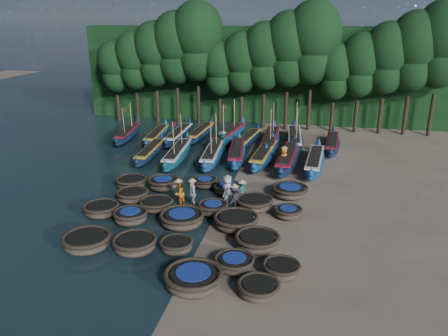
% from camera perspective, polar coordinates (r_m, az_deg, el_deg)
% --- Properties ---
extents(ground, '(120.00, 120.00, 0.00)m').
position_cam_1_polar(ground, '(27.12, -0.29, -4.62)').
color(ground, gray).
rests_on(ground, ground).
extents(foliage_wall, '(40.00, 3.00, 10.00)m').
position_cam_1_polar(foliage_wall, '(48.42, 5.67, 12.03)').
color(foliage_wall, black).
rests_on(foliage_wall, ground).
extents(coracle_3, '(2.55, 2.55, 0.84)m').
position_cam_1_polar(coracle_3, '(19.01, -4.01, -14.24)').
color(coracle_3, brown).
rests_on(coracle_3, ground).
extents(coracle_4, '(1.80, 1.80, 0.67)m').
position_cam_1_polar(coracle_4, '(18.61, 4.53, -15.42)').
color(coracle_4, brown).
rests_on(coracle_4, ground).
extents(coracle_5, '(2.94, 2.94, 0.82)m').
position_cam_1_polar(coracle_5, '(22.81, -17.49, -9.12)').
color(coracle_5, brown).
rests_on(coracle_5, ground).
extents(coracle_6, '(2.52, 2.52, 0.78)m').
position_cam_1_polar(coracle_6, '(22.03, -11.56, -9.70)').
color(coracle_6, brown).
rests_on(coracle_6, ground).
extents(coracle_7, '(1.94, 1.94, 0.65)m').
position_cam_1_polar(coracle_7, '(21.75, -6.23, -10.01)').
color(coracle_7, brown).
rests_on(coracle_7, ground).
extents(coracle_8, '(2.30, 2.30, 0.64)m').
position_cam_1_polar(coracle_8, '(20.28, 1.35, -12.24)').
color(coracle_8, brown).
rests_on(coracle_8, ground).
extents(coracle_9, '(1.93, 1.93, 0.65)m').
position_cam_1_polar(coracle_9, '(19.98, 7.51, -12.93)').
color(coracle_9, brown).
rests_on(coracle_9, ground).
extents(coracle_10, '(2.08, 2.08, 0.74)m').
position_cam_1_polar(coracle_10, '(26.23, -15.72, -5.23)').
color(coracle_10, brown).
rests_on(coracle_10, ground).
extents(coracle_11, '(2.38, 2.38, 0.77)m').
position_cam_1_polar(coracle_11, '(24.93, -12.11, -6.17)').
color(coracle_11, brown).
rests_on(coracle_11, ground).
extents(coracle_12, '(2.98, 2.98, 0.83)m').
position_cam_1_polar(coracle_12, '(24.14, -5.49, -6.59)').
color(coracle_12, brown).
rests_on(coracle_12, ground).
extents(coracle_13, '(3.00, 3.00, 0.80)m').
position_cam_1_polar(coracle_13, '(23.81, 1.58, -6.96)').
color(coracle_13, brown).
rests_on(coracle_13, ground).
extents(coracle_14, '(2.28, 2.28, 0.81)m').
position_cam_1_polar(coracle_14, '(21.85, 4.38, -9.53)').
color(coracle_14, brown).
rests_on(coracle_14, ground).
extents(coracle_15, '(2.45, 2.45, 0.76)m').
position_cam_1_polar(coracle_15, '(27.73, -11.86, -3.53)').
color(coracle_15, brown).
rests_on(coracle_15, ground).
extents(coracle_16, '(2.46, 2.46, 0.69)m').
position_cam_1_polar(coracle_16, '(26.28, -8.84, -4.73)').
color(coracle_16, brown).
rests_on(coracle_16, ground).
extents(coracle_17, '(2.15, 2.15, 0.72)m').
position_cam_1_polar(coracle_17, '(25.48, -1.44, -5.22)').
color(coracle_17, brown).
rests_on(coracle_17, ground).
extents(coracle_18, '(2.29, 2.29, 0.81)m').
position_cam_1_polar(coracle_18, '(26.02, 3.99, -4.62)').
color(coracle_18, brown).
rests_on(coracle_18, ground).
extents(coracle_19, '(1.72, 1.72, 0.64)m').
position_cam_1_polar(coracle_19, '(25.32, 8.38, -5.72)').
color(coracle_19, brown).
rests_on(coracle_19, ground).
extents(coracle_20, '(2.38, 2.38, 0.75)m').
position_cam_1_polar(coracle_20, '(29.92, -11.99, -1.84)').
color(coracle_20, brown).
rests_on(coracle_20, ground).
extents(coracle_21, '(2.42, 2.42, 0.84)m').
position_cam_1_polar(coracle_21, '(29.23, -7.94, -1.98)').
color(coracle_21, brown).
rests_on(coracle_21, ground).
extents(coracle_22, '(1.73, 1.73, 0.66)m').
position_cam_1_polar(coracle_22, '(29.45, -2.54, -1.85)').
color(coracle_22, brown).
rests_on(coracle_22, ground).
extents(coracle_23, '(2.30, 2.30, 0.66)m').
position_cam_1_polar(coracle_23, '(28.40, 0.51, -2.65)').
color(coracle_23, brown).
rests_on(coracle_23, ground).
extents(coracle_24, '(2.33, 2.33, 0.77)m').
position_cam_1_polar(coracle_24, '(28.11, 8.61, -2.98)').
color(coracle_24, brown).
rests_on(coracle_24, ground).
extents(long_boat_2, '(1.79, 7.35, 1.30)m').
position_cam_1_polar(long_boat_2, '(36.10, -9.60, 2.07)').
color(long_boat_2, '#10203C').
rests_on(long_boat_2, ground).
extents(long_boat_3, '(2.13, 8.35, 3.56)m').
position_cam_1_polar(long_boat_3, '(35.06, -6.10, 1.84)').
color(long_boat_3, '#0E4650').
rests_on(long_boat_3, ground).
extents(long_boat_4, '(2.15, 8.46, 3.60)m').
position_cam_1_polar(long_boat_4, '(34.87, -1.48, 1.87)').
color(long_boat_4, navy).
rests_on(long_boat_4, ground).
extents(long_boat_5, '(2.39, 8.03, 1.42)m').
position_cam_1_polar(long_boat_5, '(35.23, 1.67, 1.99)').
color(long_boat_5, navy).
rests_on(long_boat_5, ground).
extents(long_boat_6, '(2.02, 8.34, 1.47)m').
position_cam_1_polar(long_boat_6, '(34.76, 5.24, 1.71)').
color(long_boat_6, navy).
rests_on(long_boat_6, ground).
extents(long_boat_7, '(1.98, 8.65, 1.53)m').
position_cam_1_polar(long_boat_7, '(34.05, 8.34, 1.25)').
color(long_boat_7, '#10203C').
rests_on(long_boat_7, ground).
extents(long_boat_8, '(1.93, 8.16, 1.44)m').
position_cam_1_polar(long_boat_8, '(33.82, 11.77, 0.86)').
color(long_boat_8, navy).
rests_on(long_boat_8, ground).
extents(long_boat_9, '(2.37, 7.57, 3.25)m').
position_cam_1_polar(long_boat_9, '(42.17, -12.44, 4.40)').
color(long_boat_9, '#10203C').
rests_on(long_boat_9, ground).
extents(long_boat_10, '(2.08, 7.62, 1.35)m').
position_cam_1_polar(long_boat_10, '(41.05, -8.75, 4.22)').
color(long_boat_10, navy).
rests_on(long_boat_10, ground).
extents(long_boat_11, '(1.58, 8.18, 1.44)m').
position_cam_1_polar(long_boat_11, '(40.83, -5.91, 4.32)').
color(long_boat_11, '#10203C').
rests_on(long_boat_11, ground).
extents(long_boat_12, '(1.73, 7.86, 1.38)m').
position_cam_1_polar(long_boat_12, '(41.44, -3.05, 4.59)').
color(long_boat_12, '#10203C').
rests_on(long_boat_12, ground).
extents(long_boat_13, '(2.82, 8.74, 3.75)m').
position_cam_1_polar(long_boat_13, '(40.31, 0.60, 4.30)').
color(long_boat_13, navy).
rests_on(long_boat_13, ground).
extents(long_boat_14, '(2.20, 7.25, 1.29)m').
position_cam_1_polar(long_boat_14, '(39.35, 3.17, 3.73)').
color(long_boat_14, '#10203C').
rests_on(long_boat_14, ground).
extents(long_boat_15, '(1.65, 8.62, 3.66)m').
position_cam_1_polar(long_boat_15, '(39.11, 6.10, 3.70)').
color(long_boat_15, navy).
rests_on(long_boat_15, ground).
extents(long_boat_16, '(2.12, 8.73, 3.72)m').
position_cam_1_polar(long_boat_16, '(39.60, 9.19, 3.77)').
color(long_boat_16, '#10203C').
rests_on(long_boat_16, ground).
extents(long_boat_17, '(1.72, 7.59, 1.34)m').
position_cam_1_polar(long_boat_17, '(39.10, 13.94, 3.12)').
color(long_boat_17, '#10203C').
rests_on(long_boat_17, ground).
extents(fisherman_0, '(0.78, 1.00, 2.00)m').
position_cam_1_polar(fisherman_0, '(26.67, 0.48, -2.82)').
color(fisherman_0, silver).
rests_on(fisherman_0, ground).
extents(fisherman_1, '(0.56, 0.65, 1.69)m').
position_cam_1_polar(fisherman_1, '(26.69, 2.37, -3.01)').
color(fisherman_1, '#176259').
rests_on(fisherman_1, ground).
extents(fisherman_2, '(0.86, 0.98, 1.91)m').
position_cam_1_polar(fisherman_2, '(26.48, -5.91, -3.21)').
color(fisherman_2, orange).
rests_on(fisherman_2, ground).
extents(fisherman_3, '(0.93, 1.19, 1.82)m').
position_cam_1_polar(fisherman_3, '(25.74, 1.39, -3.90)').
color(fisherman_3, black).
rests_on(fisherman_3, ground).
extents(fisherman_4, '(0.85, 1.12, 1.97)m').
position_cam_1_polar(fisherman_4, '(26.30, -4.14, -3.23)').
color(fisherman_4, silver).
rests_on(fisherman_4, ground).
extents(fisherman_5, '(1.09, 1.60, 1.86)m').
position_cam_1_polar(fisherman_5, '(37.41, -0.07, 3.54)').
color(fisherman_5, '#176259').
rests_on(fisherman_5, ground).
extents(fisherman_6, '(0.57, 0.86, 1.94)m').
position_cam_1_polar(fisherman_6, '(33.05, 7.82, 1.34)').
color(fisherman_6, orange).
rests_on(fisherman_6, ground).
extents(tree_0, '(3.68, 3.68, 8.68)m').
position_cam_1_polar(tree_0, '(49.34, -14.08, 12.83)').
color(tree_0, black).
rests_on(tree_0, ground).
extents(tree_1, '(4.09, 4.09, 9.65)m').
position_cam_1_polar(tree_1, '(48.33, -11.61, 13.69)').
color(tree_1, black).
rests_on(tree_1, ground).
extents(tree_2, '(4.51, 4.51, 10.63)m').
position_cam_1_polar(tree_2, '(47.42, -9.03, 14.56)').
color(tree_2, black).
rests_on(tree_2, ground).
extents(tree_3, '(4.92, 4.92, 11.60)m').
position_cam_1_polar(tree_3, '(46.62, -6.32, 15.43)').
color(tree_3, black).
rests_on(tree_3, ground).
extents(tree_4, '(5.34, 5.34, 12.58)m').
position_cam_1_polar(tree_4, '(45.92, -3.51, 16.30)').
color(tree_4, black).
rests_on(tree_4, ground).
extents(tree_5, '(3.68, 3.68, 8.68)m').
position_cam_1_polar(tree_5, '(45.59, -0.58, 12.90)').
color(tree_5, black).
rests_on(tree_5, ground).
extents(tree_6, '(4.09, 4.09, 9.65)m').
position_cam_1_polar(tree_6, '(45.09, 2.36, 13.68)').
color(tree_6, black).
rests_on(tree_6, ground).
extents(tree_7, '(4.51, 4.51, 10.63)m').
position_cam_1_polar(tree_7, '(44.71, 5.38, 14.44)').
color(tree_7, black).
rests_on(tree_7, ground).
extents(tree_8, '(4.92, 4.92, 11.60)m').
position_cam_1_polar(tree_8, '(44.45, 8.45, 15.17)').
color(tree_8, black).
rests_on(tree_8, ground).
extents(tree_9, '(5.34, 5.34, 12.58)m').
position_cam_1_polar(tree_9, '(44.33, 11.58, 15.86)').
color(tree_9, black).
rests_on(tree_9, ground).
extents(tree_10, '(3.68, 3.68, 8.68)m').
position_cam_1_polar(tree_10, '(44.58, 14.36, 12.18)').
color(tree_10, black).
rests_on(tree_10, ground).
extents(tree_11, '(4.09, 4.09, 9.65)m').
position_cam_1_polar(tree_11, '(44.66, 17.45, 12.80)').
color(tree_11, black).
rests_on(tree_11, ground).
extents(tree_12, '(4.51, 4.51, 10.63)m').
position_cam_1_polar(tree_12, '(44.87, 20.53, 13.37)').
color(tree_12, black).
rests_on(tree_12, ground).
extents(tree_13, '(4.92, 4.92, 11.60)m').
position_cam_1_polar(tree_13, '(45.21, 23.59, 13.90)').
color(tree_13, black).
rests_on(tree_13, ground).
extents(tree_14, '(5.34, 5.34, 12.58)m').
position_cam_1_polar(tree_14, '(45.66, 26.61, 14.38)').
color(tree_14, black).
rests_on(tree_14, ground).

